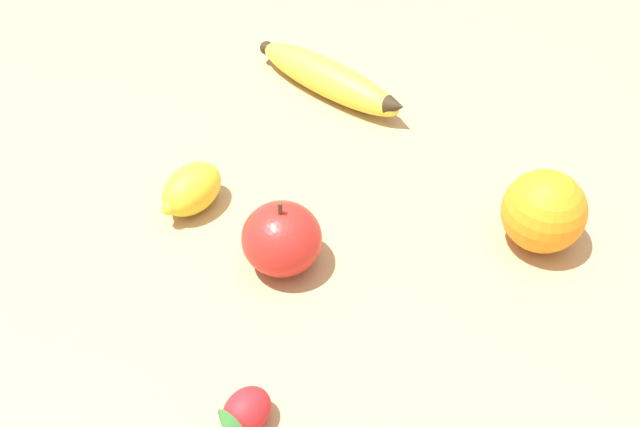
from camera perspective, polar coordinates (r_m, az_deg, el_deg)
The scene contains 6 objects.
ground_plane at distance 0.76m, azimuth -3.54°, elevation -0.97°, with size 3.00×3.00×0.00m, color tan.
banana at distance 0.91m, azimuth 0.74°, elevation 10.23°, with size 0.21×0.13×0.04m.
orange at distance 0.74m, azimuth 16.68°, elevation 0.16°, with size 0.08×0.08×0.08m.
strawberry at distance 0.61m, azimuth -5.82°, elevation -14.94°, with size 0.05×0.06×0.03m.
apple at distance 0.70m, azimuth -2.94°, elevation -1.92°, with size 0.08×0.08×0.08m.
lemon at distance 0.77m, azimuth -9.76°, elevation 1.83°, with size 0.08×0.09×0.05m.
Camera 1 is at (-0.49, 0.16, 0.55)m, focal length 42.00 mm.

